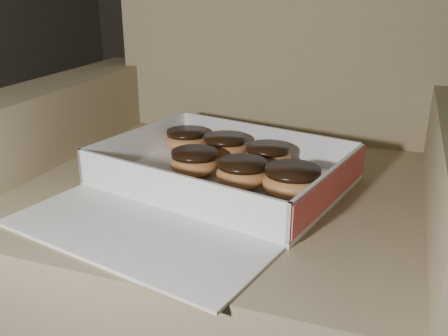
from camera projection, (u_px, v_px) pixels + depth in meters
name	position (u px, v px, depth m)	size (l,w,h in m)	color
armchair	(239.00, 226.00, 1.02)	(0.93, 0.78, 0.97)	#827453
bakery_box	(212.00, 184.00, 0.87)	(0.50, 0.56, 0.07)	white
donut_a	(195.00, 162.00, 0.91)	(0.09, 0.09, 0.05)	#EB9952
donut_b	(292.00, 181.00, 0.82)	(0.10, 0.10, 0.05)	#EB9952
donut_c	(242.00, 173.00, 0.86)	(0.09, 0.09, 0.05)	#EB9952
donut_d	(268.00, 156.00, 0.94)	(0.09, 0.09, 0.04)	#EB9952
donut_e	(186.00, 140.00, 1.04)	(0.09, 0.09, 0.04)	#EB9952
donut_f	(225.00, 146.00, 1.00)	(0.09, 0.09, 0.05)	#EB9952
crumb_a	(294.00, 214.00, 0.76)	(0.01, 0.01, 0.00)	black
crumb_b	(249.00, 213.00, 0.77)	(0.01, 0.01, 0.00)	black
crumb_c	(223.00, 194.00, 0.83)	(0.01, 0.01, 0.00)	black
crumb_d	(187.00, 175.00, 0.91)	(0.01, 0.01, 0.00)	black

